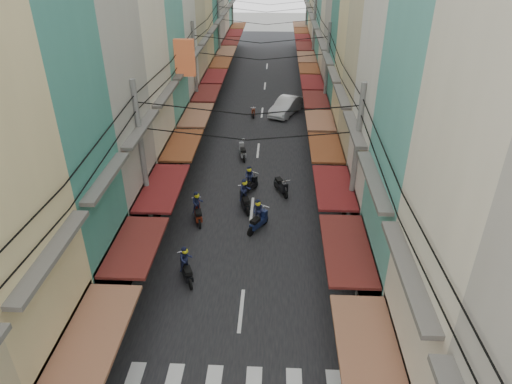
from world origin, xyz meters
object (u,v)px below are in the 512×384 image
(market_umbrella, at_px, (423,333))
(traffic_sign, at_px, (360,264))
(white_car, at_px, (286,114))
(bicycle, at_px, (373,266))

(market_umbrella, bearing_deg, traffic_sign, 112.19)
(white_car, xyz_separation_m, bicycle, (3.88, -20.60, 0.00))
(white_car, bearing_deg, bicycle, -55.02)
(white_car, distance_m, market_umbrella, 27.06)
(white_car, height_order, traffic_sign, traffic_sign)
(traffic_sign, bearing_deg, bicycle, 63.85)
(white_car, bearing_deg, market_umbrella, -56.72)
(white_car, xyz_separation_m, market_umbrella, (4.20, -26.65, 2.07))
(white_car, height_order, market_umbrella, market_umbrella)
(white_car, bearing_deg, traffic_sign, -58.97)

